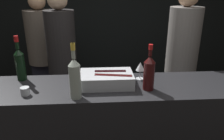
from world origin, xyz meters
The scene contains 11 objects.
wall_back_chalkboard centered at (0.00, 2.46, 1.40)m, with size 6.40×0.06×2.80m.
bar_counter centered at (0.00, 0.25, 0.49)m, with size 2.22×0.51×0.97m.
ice_bin_with_bottles centered at (-0.04, 0.28, 1.02)m, with size 0.40×0.26×0.10m.
wine_glass centered at (0.23, 0.38, 1.07)m, with size 0.07×0.07×0.14m.
candle_votive centered at (-0.62, 0.14, 1.00)m, with size 0.06×0.06×0.06m.
red_wine_bottle_burgundy centered at (-0.72, 0.42, 1.12)m, with size 0.07×0.07×0.36m.
rose_wine_bottle centered at (-0.26, 0.08, 1.12)m, with size 0.08×0.08×0.38m.
red_wine_bottle_tall centered at (0.26, 0.18, 1.11)m, with size 0.08×0.08×0.34m.
person_in_hoodie centered at (-0.51, 1.14, 0.93)m, with size 0.33×0.33×1.66m.
person_blond_tee centered at (-0.84, 1.58, 0.90)m, with size 0.37×0.37×1.62m.
person_grey_polo centered at (0.81, 0.97, 0.95)m, with size 0.34×0.34×1.70m.
Camera 1 is at (-0.10, -1.26, 1.67)m, focal length 35.00 mm.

